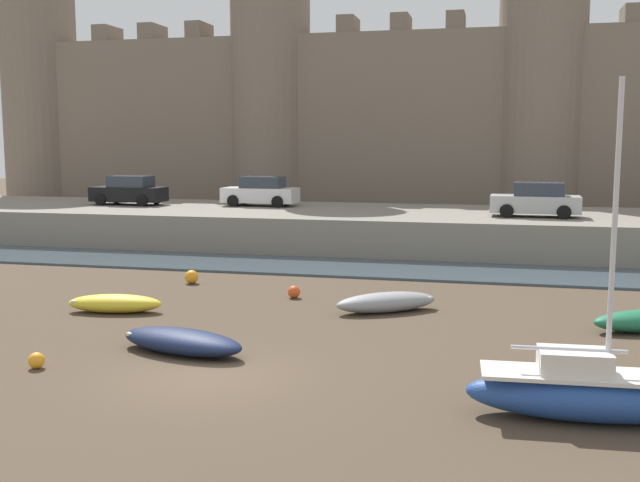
{
  "coord_description": "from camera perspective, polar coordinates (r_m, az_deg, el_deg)",
  "views": [
    {
      "loc": [
        6.38,
        -15.47,
        5.32
      ],
      "look_at": [
        1.44,
        5.13,
        2.5
      ],
      "focal_mm": 42.0,
      "sensor_mm": 36.0,
      "label": 1
    }
  ],
  "objects": [
    {
      "name": "rowboat_near_channel_left",
      "position": [
        24.37,
        -15.37,
        -4.57
      ],
      "size": [
        3.09,
        1.46,
        0.57
      ],
      "color": "yellow",
      "rests_on": "ground"
    },
    {
      "name": "car_quay_west",
      "position": [
        41.35,
        -4.53,
        3.76
      ],
      "size": [
        4.14,
        1.96,
        1.62
      ],
      "color": "silver",
      "rests_on": "quay_road"
    },
    {
      "name": "car_quay_centre_west",
      "position": [
        36.68,
        16.13,
        3.0
      ],
      "size": [
        4.14,
        1.96,
        1.62
      ],
      "color": "#B2B5B7",
      "rests_on": "quay_road"
    },
    {
      "name": "mooring_buoy_near_shore",
      "position": [
        19.08,
        -20.8,
        -8.51
      ],
      "size": [
        0.39,
        0.39,
        0.39
      ],
      "primitive_type": "sphere",
      "color": "orange",
      "rests_on": "ground"
    },
    {
      "name": "mooring_buoy_near_channel",
      "position": [
        28.63,
        -9.76,
        -2.71
      ],
      "size": [
        0.51,
        0.51,
        0.51
      ],
      "primitive_type": "sphere",
      "color": "orange",
      "rests_on": "ground"
    },
    {
      "name": "rowboat_midflat_right",
      "position": [
        19.4,
        -10.49,
        -7.48
      ],
      "size": [
        3.75,
        2.11,
        0.61
      ],
      "color": "#141E3D",
      "rests_on": "ground"
    },
    {
      "name": "car_quay_east",
      "position": [
        43.37,
        -14.33,
        3.72
      ],
      "size": [
        4.14,
        1.96,
        1.62
      ],
      "color": "black",
      "rests_on": "quay_road"
    },
    {
      "name": "water_channel",
      "position": [
        31.63,
        1.67,
        -2.01
      ],
      "size": [
        80.0,
        4.5,
        0.1
      ],
      "primitive_type": "cube",
      "color": "#3D4C56",
      "rests_on": "ground"
    },
    {
      "name": "quay_road",
      "position": [
        38.57,
        3.89,
        0.98
      ],
      "size": [
        64.16,
        10.0,
        1.8
      ],
      "primitive_type": "cube",
      "color": "gray",
      "rests_on": "ground"
    },
    {
      "name": "castle",
      "position": [
        49.16,
        6.12,
        10.44
      ],
      "size": [
        58.07,
        5.91,
        21.23
      ],
      "color": "#7A6B5B",
      "rests_on": "ground"
    },
    {
      "name": "rowboat_midflat_centre",
      "position": [
        23.66,
        5.09,
        -4.63
      ],
      "size": [
        3.38,
        2.69,
        0.62
      ],
      "color": "gray",
      "rests_on": "ground"
    },
    {
      "name": "mooring_buoy_off_centre",
      "position": [
        25.65,
        -2.0,
        -3.9
      ],
      "size": [
        0.43,
        0.43,
        0.43
      ],
      "primitive_type": "sphere",
      "color": "#E04C1E",
      "rests_on": "ground"
    },
    {
      "name": "sailboat_foreground_centre",
      "position": [
        15.5,
        19.97,
        -10.74
      ],
      "size": [
        4.85,
        1.58,
        6.49
      ],
      "color": "#234793",
      "rests_on": "ground"
    },
    {
      "name": "ground_plane",
      "position": [
        17.56,
        -8.62,
        -10.14
      ],
      "size": [
        160.0,
        160.0,
        0.0
      ],
      "primitive_type": "plane",
      "color": "#4C3D2D"
    }
  ]
}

